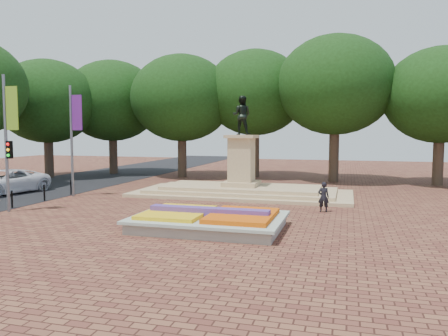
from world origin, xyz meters
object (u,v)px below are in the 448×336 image
Objects in this scene: pedestrian at (324,197)px; flower_bed at (210,220)px; monument at (241,181)px; van at (5,182)px.

flower_bed is at bearing 43.04° from pedestrian.
flower_bed is 10.07m from monument.
monument reaches higher than pedestrian.
monument is at bearing 23.49° from van.
van is 20.58m from pedestrian.
monument reaches higher than flower_bed.
pedestrian is at bearing 6.72° from van.
flower_bed is 6.90m from pedestrian.
van is at bearing -9.23° from pedestrian.
flower_bed is 4.03× the size of pedestrian.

